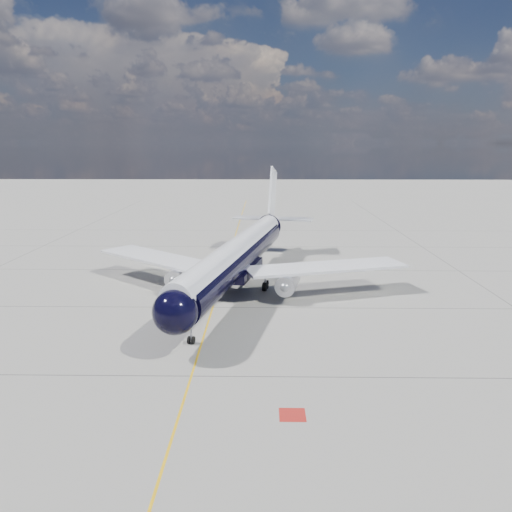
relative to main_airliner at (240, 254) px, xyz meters
name	(u,v)px	position (x,y,z in m)	size (l,w,h in m)	color
ground	(227,261)	(-2.40, 13.41, -3.97)	(320.00, 320.00, 0.00)	gray
taxiway_centerline	(224,270)	(-2.40, 8.41, -3.97)	(0.16, 160.00, 0.01)	#E2A60B
red_marking	(292,415)	(4.40, -26.59, -3.97)	(1.60, 1.60, 0.01)	maroon
main_airliner	(240,254)	(0.00, 0.00, 0.00)	(35.68, 43.98, 12.80)	black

